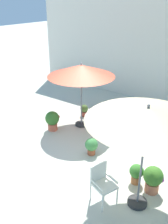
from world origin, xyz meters
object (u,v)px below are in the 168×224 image
at_px(patio_umbrella_0, 148,115).
at_px(potted_plant_2, 84,110).
at_px(patio_umbrella_1, 81,71).
at_px(patio_chair_1, 102,181).
at_px(potted_plant_3, 91,146).
at_px(potted_plant_4, 52,120).
at_px(potted_plant_0, 137,173).
at_px(potted_plant_1, 153,178).
at_px(cafe_table_0, 100,122).

xyz_separation_m(patio_umbrella_0, potted_plant_2, (-3.60, 2.98, -1.97)).
bearing_deg(patio_umbrella_0, patio_umbrella_1, 144.71).
height_order(patio_umbrella_1, patio_chair_1, patio_umbrella_1).
xyz_separation_m(potted_plant_3, potted_plant_4, (-1.92, 0.44, 0.09)).
relative_size(potted_plant_0, potted_plant_3, 1.02).
bearing_deg(potted_plant_0, potted_plant_2, 144.26).
distance_m(patio_chair_1, potted_plant_4, 3.60).
bearing_deg(patio_umbrella_0, potted_plant_3, 152.45).
distance_m(potted_plant_1, potted_plant_2, 4.43).
bearing_deg(potted_plant_1, potted_plant_2, 147.03).
xyz_separation_m(cafe_table_0, potted_plant_4, (-1.58, -0.56, -0.16)).
bearing_deg(patio_umbrella_1, potted_plant_1, -27.19).
height_order(cafe_table_0, potted_plant_4, cafe_table_0).
xyz_separation_m(potted_plant_0, potted_plant_2, (-3.27, 2.36, -0.06)).
xyz_separation_m(potted_plant_2, potted_plant_3, (1.68, -1.98, 0.05)).
bearing_deg(potted_plant_3, cafe_table_0, 108.91).
bearing_deg(potted_plant_4, potted_plant_1, -12.40).
relative_size(cafe_table_0, potted_plant_0, 1.56).
relative_size(potted_plant_2, potted_plant_3, 0.88).
relative_size(patio_umbrella_1, potted_plant_0, 4.31).
bearing_deg(potted_plant_1, patio_chair_1, -132.00).
distance_m(patio_umbrella_1, cafe_table_0, 1.78).
xyz_separation_m(patio_umbrella_0, potted_plant_3, (-1.92, 1.00, -1.92)).
bearing_deg(cafe_table_0, patio_umbrella_0, -41.43).
bearing_deg(potted_plant_1, potted_plant_3, 167.98).
relative_size(potted_plant_1, potted_plant_4, 1.00).
height_order(cafe_table_0, potted_plant_2, cafe_table_0).
bearing_deg(patio_chair_1, patio_umbrella_0, 26.18).
relative_size(patio_chair_1, potted_plant_2, 2.00).
bearing_deg(cafe_table_0, potted_plant_2, 143.78).
relative_size(patio_umbrella_0, patio_chair_1, 2.67).
distance_m(patio_umbrella_1, potted_plant_0, 3.76).
xyz_separation_m(potted_plant_0, potted_plant_1, (0.44, -0.05, 0.08)).
height_order(patio_umbrella_0, potted_plant_1, patio_umbrella_0).
bearing_deg(cafe_table_0, potted_plant_4, -160.47).
bearing_deg(potted_plant_4, potted_plant_3, -12.80).
height_order(potted_plant_1, potted_plant_4, potted_plant_4).
bearing_deg(patio_umbrella_1, potted_plant_3, -44.47).
bearing_deg(potted_plant_2, potted_plant_1, -32.97).
bearing_deg(potted_plant_4, potted_plant_2, 81.20).
distance_m(patio_chair_1, potted_plant_2, 4.42).
height_order(patio_umbrella_1, potted_plant_2, patio_umbrella_1).
relative_size(cafe_table_0, patio_chair_1, 0.91).
distance_m(potted_plant_1, potted_plant_4, 4.05).
distance_m(cafe_table_0, potted_plant_0, 2.39).
xyz_separation_m(patio_umbrella_0, potted_plant_0, (-0.33, 0.62, -1.91)).
height_order(cafe_table_0, potted_plant_0, cafe_table_0).
height_order(cafe_table_0, potted_plant_3, cafe_table_0).
height_order(patio_umbrella_0, cafe_table_0, patio_umbrella_0).
relative_size(potted_plant_0, potted_plant_4, 0.77).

